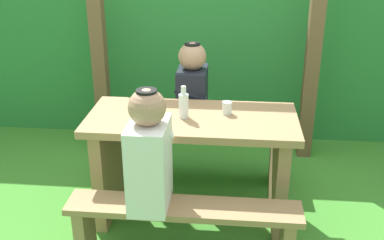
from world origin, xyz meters
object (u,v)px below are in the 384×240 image
Objects in this scene: bench_near at (184,222)px; bottle_left at (184,105)px; person_black_coat at (192,92)px; picnic_table at (192,150)px; bench_far at (198,145)px; person_white_shirt at (149,154)px; drinking_glass at (227,108)px.

bottle_left reaches higher than bench_near.
bench_near is 1.14m from person_black_coat.
person_black_coat is 0.56m from bottle_left.
picnic_table is 1.00× the size of bench_near.
picnic_table is at bearing -90.00° from bench_far.
bench_near is at bearing -0.97° from person_white_shirt.
person_black_coat is 8.39× the size of drinking_glass.
drinking_glass is at bearing -58.68° from person_black_coat.
person_white_shirt is at bearing -97.97° from person_black_coat.
picnic_table is 0.61m from person_white_shirt.
person_black_coat is at bearing 121.32° from drinking_glass.
drinking_glass reaches higher than bench_near.
drinking_glass is 0.30m from bottle_left.
bench_far is at bearing 79.49° from person_white_shirt.
bottle_left is at bearing 74.19° from person_white_shirt.
person_white_shirt is at bearing 179.03° from bench_near.
bench_far is (0.00, 0.53, -0.22)m from picnic_table.
person_white_shirt is (-0.19, 0.00, 0.45)m from bench_near.
picnic_table reaches higher than bench_near.
person_white_shirt and person_black_coat have the same top height.
bench_far is 1.95× the size of person_white_shirt.
picnic_table is 1.00× the size of bench_far.
bottle_left is (0.14, 0.50, 0.11)m from person_white_shirt.
picnic_table is at bearing 90.00° from bench_near.
picnic_table is 1.95× the size of person_white_shirt.
person_white_shirt is 1.00× the size of person_black_coat.
bench_far is at bearing 116.54° from drinking_glass.
person_white_shirt reaches higher than bench_near.
person_black_coat is at bearing 89.49° from bottle_left.
bench_far is 0.73m from drinking_glass.
bench_near is at bearing -90.00° from bench_far.
person_white_shirt is at bearing -100.51° from bench_far.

